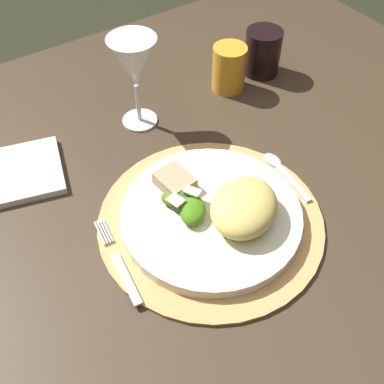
# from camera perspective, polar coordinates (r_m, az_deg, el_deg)

# --- Properties ---
(dining_table) EXTENTS (1.43, 1.06, 0.76)m
(dining_table) POSITION_cam_1_polar(r_m,az_deg,el_deg) (0.81, -3.06, -8.24)
(dining_table) COLOR #3C2F20
(dining_table) RESTS_ON ground
(placemat) EXTENTS (0.34, 0.34, 0.01)m
(placemat) POSITION_cam_1_polar(r_m,az_deg,el_deg) (0.70, 2.28, -3.48)
(placemat) COLOR tan
(placemat) RESTS_ON dining_table
(dinner_plate) EXTENTS (0.27, 0.27, 0.02)m
(dinner_plate) POSITION_cam_1_polar(r_m,az_deg,el_deg) (0.69, 2.31, -2.85)
(dinner_plate) COLOR silver
(dinner_plate) RESTS_ON placemat
(pasta_serving) EXTENTS (0.15, 0.14, 0.05)m
(pasta_serving) POSITION_cam_1_polar(r_m,az_deg,el_deg) (0.66, 6.35, -1.83)
(pasta_serving) COLOR #DDC864
(pasta_serving) RESTS_ON dinner_plate
(salad_greens) EXTENTS (0.06, 0.09, 0.02)m
(salad_greens) POSITION_cam_1_polar(r_m,az_deg,el_deg) (0.68, -0.85, -1.29)
(salad_greens) COLOR #3F7914
(salad_greens) RESTS_ON dinner_plate
(bread_piece) EXTENTS (0.05, 0.06, 0.02)m
(bread_piece) POSITION_cam_1_polar(r_m,az_deg,el_deg) (0.71, -2.13, 1.31)
(bread_piece) COLOR tan
(bread_piece) RESTS_ON dinner_plate
(fork) EXTENTS (0.03, 0.15, 0.00)m
(fork) POSITION_cam_1_polar(r_m,az_deg,el_deg) (0.66, -8.86, -8.72)
(fork) COLOR silver
(fork) RESTS_ON placemat
(spoon) EXTENTS (0.03, 0.12, 0.01)m
(spoon) POSITION_cam_1_polar(r_m,az_deg,el_deg) (0.78, 10.74, 2.79)
(spoon) COLOR silver
(spoon) RESTS_ON placemat
(napkin) EXTENTS (0.16, 0.16, 0.01)m
(napkin) POSITION_cam_1_polar(r_m,az_deg,el_deg) (0.81, -20.10, 2.26)
(napkin) COLOR white
(napkin) RESTS_ON dining_table
(wine_glass) EXTENTS (0.08, 0.08, 0.17)m
(wine_glass) POSITION_cam_1_polar(r_m,az_deg,el_deg) (0.80, -7.07, 15.10)
(wine_glass) COLOR silver
(wine_glass) RESTS_ON dining_table
(amber_tumbler) EXTENTS (0.06, 0.06, 0.09)m
(amber_tumbler) POSITION_cam_1_polar(r_m,az_deg,el_deg) (0.92, 4.52, 14.80)
(amber_tumbler) COLOR gold
(amber_tumbler) RESTS_ON dining_table
(dark_tumbler) EXTENTS (0.07, 0.07, 0.09)m
(dark_tumbler) POSITION_cam_1_polar(r_m,az_deg,el_deg) (0.98, 8.59, 16.51)
(dark_tumbler) COLOR black
(dark_tumbler) RESTS_ON dining_table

